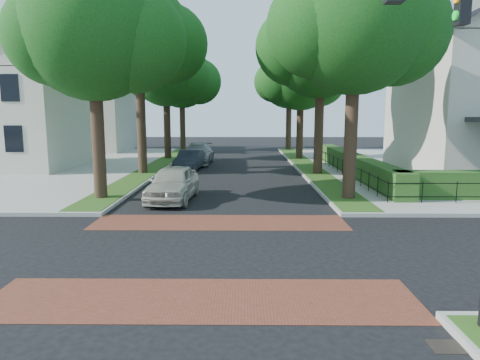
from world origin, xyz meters
name	(u,v)px	position (x,y,z in m)	size (l,w,h in m)	color
ground	(213,251)	(0.00, 0.00, 0.00)	(120.00, 120.00, 0.00)	black
crosswalk_far	(220,222)	(0.00, 3.20, 0.01)	(9.00, 2.20, 0.01)	brown
crosswalk_near	(203,299)	(0.00, -3.20, 0.01)	(9.00, 2.20, 0.01)	brown
storm_drain	(450,347)	(4.30, -5.00, 0.01)	(0.65, 0.45, 0.01)	black
grass_strip_ne	(306,165)	(5.40, 19.10, 0.16)	(1.60, 29.80, 0.02)	#264915
grass_strip_nw	(158,165)	(-5.40, 19.10, 0.16)	(1.60, 29.80, 0.02)	#264915
tree_right_near	(356,23)	(5.60, 7.24, 7.63)	(7.75, 6.67, 10.66)	black
tree_right_mid	(322,45)	(5.61, 15.25, 7.99)	(8.25, 7.09, 11.22)	black
tree_right_far	(302,76)	(5.60, 24.22, 6.91)	(7.25, 6.23, 9.74)	black
tree_right_back	(290,80)	(5.60, 33.23, 7.27)	(7.50, 6.45, 10.20)	black
tree_left_near	(97,32)	(-5.40, 7.23, 7.27)	(7.50, 6.45, 10.20)	black
tree_left_mid	(141,39)	(-5.39, 15.24, 8.34)	(8.00, 6.88, 11.48)	black
tree_left_far	(167,73)	(-5.40, 24.22, 7.12)	(7.00, 6.02, 9.86)	black
tree_left_back	(183,79)	(-5.40, 33.24, 7.41)	(7.75, 6.66, 10.44)	black
hedge_main_road	(353,164)	(7.70, 15.00, 0.75)	(1.00, 18.00, 1.20)	#234819
fence_main_road	(340,166)	(6.90, 15.00, 0.60)	(0.06, 18.00, 0.90)	black
house_left_near	(5,96)	(-15.49, 17.99, 5.04)	(10.00, 9.00, 10.14)	beige
house_left_far	(82,102)	(-15.49, 31.99, 5.04)	(10.00, 9.00, 10.14)	beige
parked_car_front	(173,183)	(-2.30, 7.13, 0.78)	(1.84, 4.57, 1.56)	#BCB8A9
parked_car_middle	(190,160)	(-2.84, 17.63, 0.69)	(1.45, 4.17, 1.37)	#222833
parked_car_rear	(198,154)	(-2.68, 21.10, 0.76)	(2.14, 5.27, 1.53)	gray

